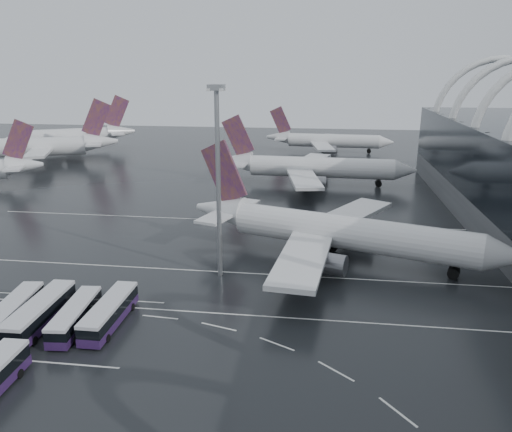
# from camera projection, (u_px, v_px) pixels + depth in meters

# --- Properties ---
(ground) EXTENTS (420.00, 420.00, 0.00)m
(ground) POSITION_uv_depth(u_px,v_px,m) (234.00, 307.00, 68.96)
(ground) COLOR black
(ground) RESTS_ON ground
(lane_marking_near) EXTENTS (120.00, 0.25, 0.01)m
(lane_marking_near) POSITION_uv_depth(u_px,v_px,m) (231.00, 314.00, 67.06)
(lane_marking_near) COLOR white
(lane_marking_near) RESTS_ON ground
(lane_marking_mid) EXTENTS (120.00, 0.25, 0.01)m
(lane_marking_mid) POSITION_uv_depth(u_px,v_px,m) (247.00, 273.00, 80.35)
(lane_marking_mid) COLOR white
(lane_marking_mid) RESTS_ON ground
(lane_marking_far) EXTENTS (120.00, 0.25, 0.01)m
(lane_marking_far) POSITION_uv_depth(u_px,v_px,m) (267.00, 222.00, 106.92)
(lane_marking_far) COLOR white
(lane_marking_far) RESTS_ON ground
(bus_bay_line_south) EXTENTS (28.00, 0.25, 0.01)m
(bus_bay_line_south) POSITION_uv_depth(u_px,v_px,m) (2.00, 359.00, 56.85)
(bus_bay_line_south) COLOR white
(bus_bay_line_south) RESTS_ON ground
(bus_bay_line_north) EXTENTS (28.00, 0.25, 0.01)m
(bus_bay_line_north) POSITION_uv_depth(u_px,v_px,m) (70.00, 297.00, 72.04)
(bus_bay_line_north) COLOR white
(bus_bay_line_north) RESTS_ON ground
(airliner_main) EXTENTS (55.68, 48.26, 19.31)m
(airliner_main) POSITION_uv_depth(u_px,v_px,m) (335.00, 232.00, 85.16)
(airliner_main) COLOR silver
(airliner_main) RESTS_ON ground
(airliner_gate_b) EXTENTS (55.20, 49.70, 19.19)m
(airliner_gate_b) POSITION_uv_depth(u_px,v_px,m) (311.00, 168.00, 139.31)
(airliner_gate_b) COLOR silver
(airliner_gate_b) RESTS_ON ground
(airliner_gate_c) EXTENTS (48.57, 44.78, 17.31)m
(airliner_gate_c) POSITION_uv_depth(u_px,v_px,m) (327.00, 141.00, 192.39)
(airliner_gate_c) COLOR silver
(airliner_gate_c) RESTS_ON ground
(jet_remote_mid) EXTENTS (48.43, 39.44, 21.65)m
(jet_remote_mid) POSITION_uv_depth(u_px,v_px,m) (47.00, 147.00, 170.81)
(jet_remote_mid) COLOR silver
(jet_remote_mid) RESTS_ON ground
(jet_remote_far) EXTENTS (45.45, 37.21, 21.21)m
(jet_remote_far) POSITION_uv_depth(u_px,v_px,m) (75.00, 136.00, 196.56)
(jet_remote_far) COLOR silver
(jet_remote_far) RESTS_ON ground
(bus_row_near_a) EXTENTS (4.33, 12.85, 3.10)m
(bus_row_near_a) POSITION_uv_depth(u_px,v_px,m) (13.00, 312.00, 64.14)
(bus_row_near_a) COLOR #251441
(bus_row_near_a) RESTS_ON ground
(bus_row_near_b) EXTENTS (3.59, 13.82, 3.38)m
(bus_row_near_b) POSITION_uv_depth(u_px,v_px,m) (40.00, 313.00, 63.52)
(bus_row_near_b) COLOR #251441
(bus_row_near_b) RESTS_ON ground
(bus_row_near_c) EXTENTS (3.81, 12.31, 2.98)m
(bus_row_near_c) POSITION_uv_depth(u_px,v_px,m) (75.00, 316.00, 63.22)
(bus_row_near_c) COLOR #251441
(bus_row_near_c) RESTS_ON ground
(bus_row_near_d) EXTENTS (3.19, 12.95, 3.18)m
(bus_row_near_d) POSITION_uv_depth(u_px,v_px,m) (110.00, 312.00, 63.89)
(bus_row_near_d) COLOR #251441
(bus_row_near_d) RESTS_ON ground
(floodlight_mast) EXTENTS (2.26, 2.26, 29.51)m
(floodlight_mast) POSITION_uv_depth(u_px,v_px,m) (218.00, 160.00, 74.33)
(floodlight_mast) COLOR gray
(floodlight_mast) RESTS_ON ground
(gse_cart_belly_b) EXTENTS (1.90, 1.12, 1.04)m
(gse_cart_belly_b) POSITION_uv_depth(u_px,v_px,m) (410.00, 243.00, 92.54)
(gse_cart_belly_b) COLOR slate
(gse_cart_belly_b) RESTS_ON ground
(gse_cart_belly_c) EXTENTS (2.33, 1.37, 1.27)m
(gse_cart_belly_c) POSITION_uv_depth(u_px,v_px,m) (298.00, 260.00, 84.13)
(gse_cart_belly_c) COLOR #C3801A
(gse_cart_belly_c) RESTS_ON ground
(gse_cart_belly_d) EXTENTS (1.99, 1.18, 1.08)m
(gse_cart_belly_d) POSITION_uv_depth(u_px,v_px,m) (440.00, 252.00, 88.17)
(gse_cart_belly_d) COLOR slate
(gse_cart_belly_d) RESTS_ON ground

